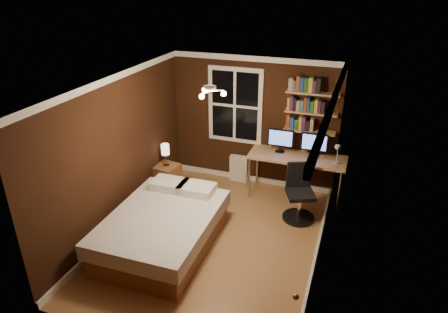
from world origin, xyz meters
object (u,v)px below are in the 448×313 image
(radiator, at_px, (239,168))
(monitor_right, at_px, (314,145))
(desk_lamp, at_px, (337,153))
(nightstand, at_px, (167,178))
(bedside_lamp, at_px, (166,155))
(office_chair, at_px, (299,198))
(monitor_left, at_px, (281,141))
(bed, at_px, (163,228))
(desk, at_px, (297,159))

(radiator, height_order, monitor_right, monitor_right)
(radiator, height_order, desk_lamp, desk_lamp)
(nightstand, bearing_deg, radiator, 46.56)
(nightstand, xyz_separation_m, monitor_right, (2.61, 0.69, 0.78))
(bedside_lamp, height_order, radiator, bedside_lamp)
(monitor_right, bearing_deg, nightstand, -165.20)
(radiator, height_order, office_chair, office_chair)
(bedside_lamp, distance_m, monitor_left, 2.14)
(nightstand, bearing_deg, monitor_left, 29.68)
(bed, distance_m, office_chair, 2.32)
(bed, relative_size, desk, 1.20)
(desk, xyz_separation_m, office_chair, (0.19, -0.69, -0.39))
(desk, bearing_deg, bed, -127.05)
(monitor_right, relative_size, desk_lamp, 1.07)
(radiator, bearing_deg, desk_lamp, -11.54)
(radiator, bearing_deg, desk, -11.70)
(nightstand, bearing_deg, desk_lamp, 19.41)
(bed, relative_size, nightstand, 3.91)
(desk, xyz_separation_m, monitor_right, (0.27, 0.09, 0.28))
(nightstand, xyz_separation_m, bedside_lamp, (0.00, 0.00, 0.48))
(radiator, xyz_separation_m, desk_lamp, (1.86, -0.38, 0.78))
(bed, height_order, desk_lamp, desk_lamp)
(bed, xyz_separation_m, desk, (1.62, 2.15, 0.47))
(nightstand, bearing_deg, desk, 25.11)
(office_chair, bearing_deg, monitor_right, 61.04)
(nightstand, height_order, office_chair, office_chair)
(nightstand, distance_m, bedside_lamp, 0.48)
(monitor_right, bearing_deg, desk, -162.03)
(desk_lamp, bearing_deg, bed, -138.97)
(office_chair, bearing_deg, radiator, 122.34)
(radiator, bearing_deg, office_chair, -34.45)
(bed, bearing_deg, bedside_lamp, 114.48)
(bed, height_order, office_chair, office_chair)
(nightstand, xyz_separation_m, desk, (2.34, 0.60, 0.50))
(bed, height_order, desk, desk)
(desk_lamp, distance_m, office_chair, 1.00)
(monitor_right, bearing_deg, bedside_lamp, -165.20)
(bed, xyz_separation_m, monitor_right, (1.89, 2.23, 0.75))
(monitor_left, bearing_deg, bedside_lamp, -161.01)
(monitor_left, bearing_deg, radiator, 169.40)
(monitor_left, bearing_deg, desk_lamp, -12.31)
(monitor_left, relative_size, office_chair, 0.48)
(bedside_lamp, bearing_deg, radiator, 35.88)
(bed, distance_m, bedside_lamp, 1.76)
(bed, bearing_deg, office_chair, 38.13)
(desk_lamp, bearing_deg, monitor_left, 167.69)
(bedside_lamp, height_order, office_chair, office_chair)
(office_chair, bearing_deg, monitor_left, 100.97)
(monitor_right, bearing_deg, monitor_left, 180.00)
(radiator, distance_m, monitor_right, 1.65)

